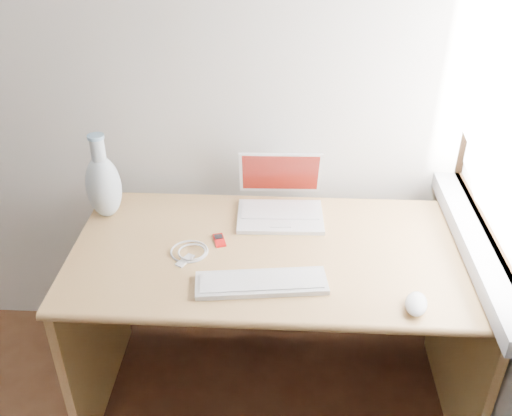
# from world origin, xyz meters

# --- Properties ---
(back_wall) EXTENTS (3.50, 0.04, 2.60)m
(back_wall) POSITION_xyz_m (0.00, 1.75, 1.30)
(back_wall) COLOR silver
(back_wall) RESTS_ON floor
(desk) EXTENTS (1.41, 0.71, 0.75)m
(desk) POSITION_xyz_m (1.03, 1.38, 0.53)
(desk) COLOR tan
(desk) RESTS_ON floor
(laptop) EXTENTS (0.32, 0.27, 0.21)m
(laptop) POSITION_xyz_m (1.03, 1.54, 0.80)
(laptop) COLOR white
(laptop) RESTS_ON desk
(external_keyboard) EXTENTS (0.42, 0.17, 0.02)m
(external_keyboard) POSITION_xyz_m (0.98, 1.10, 0.76)
(external_keyboard) COLOR silver
(external_keyboard) RESTS_ON desk
(mouse) EXTENTS (0.09, 0.12, 0.04)m
(mouse) POSITION_xyz_m (1.44, 1.02, 0.77)
(mouse) COLOR white
(mouse) RESTS_ON desk
(ipod) EXTENTS (0.06, 0.09, 0.01)m
(ipod) POSITION_xyz_m (0.82, 1.34, 0.75)
(ipod) COLOR red
(ipod) RESTS_ON desk
(cable_coil) EXTENTS (0.14, 0.14, 0.01)m
(cable_coil) POSITION_xyz_m (0.73, 1.27, 0.75)
(cable_coil) COLOR silver
(cable_coil) RESTS_ON desk
(remote) EXTENTS (0.06, 0.08, 0.01)m
(remote) POSITION_xyz_m (0.72, 1.22, 0.75)
(remote) COLOR silver
(remote) RESTS_ON desk
(vase) EXTENTS (0.13, 0.13, 0.33)m
(vase) POSITION_xyz_m (0.39, 1.48, 0.88)
(vase) COLOR silver
(vase) RESTS_ON desk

